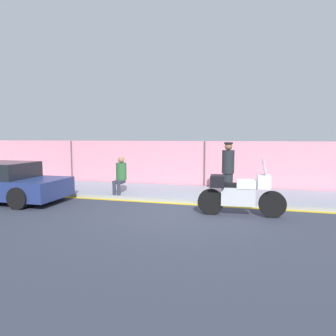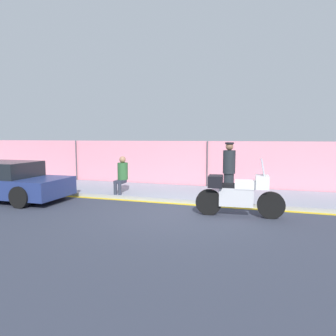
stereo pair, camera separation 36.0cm
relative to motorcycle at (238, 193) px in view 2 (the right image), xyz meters
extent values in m
plane|color=#333847|center=(-1.48, -0.25, -0.61)|extent=(120.00, 120.00, 0.00)
cube|color=#8E93A3|center=(-1.48, 2.41, -0.55)|extent=(43.99, 2.75, 0.13)
cube|color=gold|center=(-1.48, 0.94, -0.61)|extent=(43.99, 0.18, 0.01)
cube|color=pink|center=(-1.48, 3.88, 0.33)|extent=(41.79, 0.08, 1.89)
cylinder|color=#4C4C51|center=(-7.40, 3.78, 0.33)|extent=(0.05, 0.05, 1.89)
cylinder|color=#4C4C51|center=(-1.48, 3.78, 0.33)|extent=(0.05, 0.05, 1.89)
cylinder|color=black|center=(0.80, 0.05, -0.27)|extent=(0.69, 0.18, 0.68)
cylinder|color=black|center=(-0.76, -0.05, -0.27)|extent=(0.69, 0.18, 0.68)
cube|color=silver|center=(-0.06, 0.00, -0.10)|extent=(0.87, 0.33, 0.48)
cube|color=white|center=(0.16, 0.01, 0.23)|extent=(0.54, 0.34, 0.22)
cube|color=black|center=(-0.15, -0.01, 0.19)|extent=(0.62, 0.32, 0.10)
cube|color=white|center=(0.57, 0.04, 0.31)|extent=(0.35, 0.50, 0.34)
cube|color=silver|center=(0.57, 0.04, 0.69)|extent=(0.13, 0.43, 0.42)
cube|color=black|center=(-0.58, -0.04, 0.29)|extent=(0.39, 0.53, 0.30)
cylinder|color=#1E2328|center=(-0.46, 1.99, -0.11)|extent=(0.32, 0.32, 0.75)
cylinder|color=#1E2328|center=(-0.46, 1.99, 0.63)|extent=(0.40, 0.40, 0.75)
sphere|color=brown|center=(-0.46, 1.99, 1.13)|extent=(0.25, 0.25, 0.25)
cylinder|color=black|center=(-0.46, 1.99, 1.23)|extent=(0.28, 0.28, 0.06)
cylinder|color=#2D3342|center=(-4.10, 1.14, -0.28)|extent=(0.11, 0.11, 0.41)
cylinder|color=#2D3342|center=(-3.94, 1.14, -0.28)|extent=(0.11, 0.11, 0.41)
cube|color=#2D3342|center=(-4.02, 1.34, -0.08)|extent=(0.30, 0.41, 0.10)
cylinder|color=#2D6033|center=(-4.02, 1.55, 0.26)|extent=(0.36, 0.36, 0.58)
sphere|color=#A37556|center=(-4.02, 1.55, 0.66)|extent=(0.22, 0.22, 0.22)
cube|color=navy|center=(-7.36, -0.13, -0.15)|extent=(4.10, 1.76, 0.58)
cube|color=black|center=(-7.57, -0.13, 0.39)|extent=(2.26, 1.53, 0.49)
cylinder|color=black|center=(-6.11, 0.70, -0.30)|extent=(0.64, 0.23, 0.63)
cylinder|color=black|center=(-6.09, -0.92, -0.30)|extent=(0.64, 0.23, 0.63)
camera|label=1|loc=(0.19, -7.85, 1.43)|focal=32.00mm
camera|label=2|loc=(0.54, -7.75, 1.43)|focal=32.00mm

